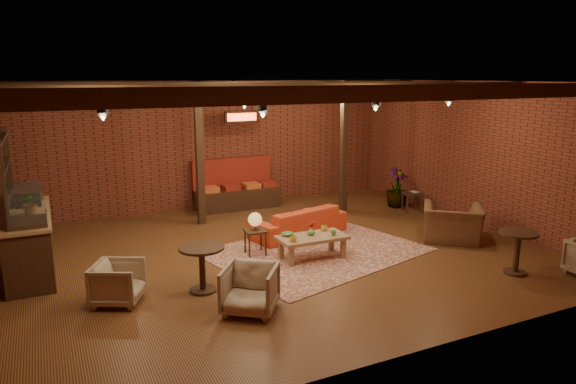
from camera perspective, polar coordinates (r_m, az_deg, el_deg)
name	(u,v)px	position (r m, az deg, el deg)	size (l,w,h in m)	color
floor	(272,254)	(9.81, -1.81, -6.91)	(10.00, 10.00, 0.00)	#3B1B0E
ceiling	(271,82)	(9.24, -1.95, 12.12)	(10.00, 8.00, 0.02)	black
wall_back	(207,145)	(13.11, -8.99, 5.16)	(10.00, 0.02, 3.20)	brown
wall_front	(412,229)	(6.05, 13.66, -3.97)	(10.00, 0.02, 3.20)	brown
wall_right	(475,154)	(12.27, 20.06, 4.02)	(0.02, 8.00, 3.20)	brown
ceiling_beams	(271,89)	(9.24, -1.95, 11.38)	(9.80, 6.40, 0.22)	black
ceiling_pipe	(239,99)	(10.73, -5.44, 10.30)	(0.12, 0.12, 9.60)	black
post_left	(199,154)	(11.61, -9.82, 4.16)	(0.16, 0.16, 3.20)	black
post_right	(344,148)	(12.44, 6.25, 4.84)	(0.16, 0.16, 3.20)	black
service_counter	(27,227)	(9.79, -27.00, -3.48)	(0.80, 2.50, 1.60)	black
plant_counter	(31,200)	(9.88, -26.65, -0.78)	(0.35, 0.39, 0.30)	#337F33
banquette	(237,189)	(13.07, -5.73, 0.33)	(2.10, 0.70, 1.00)	maroon
service_sign	(241,117)	(12.38, -5.20, 8.31)	(0.86, 0.06, 0.30)	#E94017
ceiling_spotlights	(271,102)	(9.25, -1.94, 10.02)	(6.40, 4.40, 0.28)	black
rug	(316,251)	(9.96, 3.12, -6.57)	(3.80, 2.91, 0.01)	maroon
sofa	(298,221)	(10.85, 1.14, -3.27)	(2.09, 0.82, 0.61)	red
coffee_table	(311,238)	(9.46, 2.62, -5.18)	(1.29, 0.66, 0.69)	#936244
side_table_lamp	(255,223)	(9.62, -3.68, -3.43)	(0.43, 0.43, 0.82)	black
round_table_left	(202,261)	(8.14, -9.54, -7.58)	(0.71, 0.71, 0.74)	black
armchair_a	(118,281)	(8.10, -18.39, -9.34)	(0.67, 0.63, 0.69)	#C0B195
armchair_b	(250,287)	(7.43, -4.26, -10.46)	(0.73, 0.69, 0.76)	#C0B195
armchair_right	(453,217)	(10.95, 17.83, -2.69)	(1.14, 0.74, 1.00)	brown
side_table_book	(412,194)	(13.05, 13.63, -0.22)	(0.55, 0.55, 0.51)	black
round_table_right	(518,246)	(9.55, 24.14, -5.47)	(0.63, 0.63, 0.74)	black
plant_tall	(399,149)	(13.27, 12.23, 4.71)	(1.69, 1.69, 3.02)	#4C7F4C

